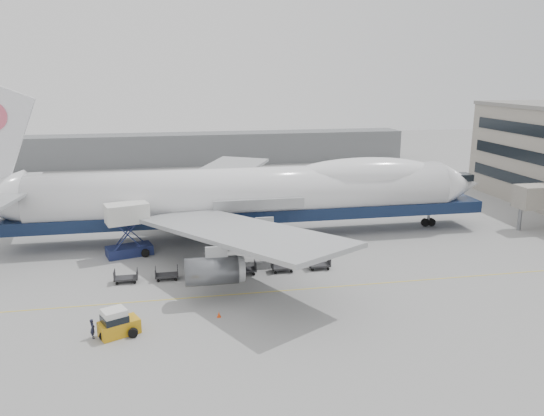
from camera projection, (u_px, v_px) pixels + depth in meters
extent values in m
plane|color=gray|center=(263.00, 269.00, 56.49)|extent=(260.00, 260.00, 0.00)
cube|color=gold|center=(274.00, 291.00, 50.78)|extent=(60.00, 0.15, 0.01)
cylinder|color=slate|center=(520.00, 219.00, 70.31)|extent=(0.50, 0.50, 3.00)
cube|color=slate|center=(167.00, 149.00, 120.42)|extent=(110.00, 8.00, 7.00)
cylinder|color=white|center=(247.00, 193.00, 66.51)|extent=(52.00, 6.40, 6.40)
cube|color=#0F1D3A|center=(255.00, 212.00, 67.32)|extent=(60.00, 5.76, 1.50)
cone|color=white|center=(458.00, 184.00, 71.80)|extent=(6.00, 6.40, 6.40)
ellipsoid|color=white|center=(365.00, 175.00, 68.92)|extent=(20.67, 5.78, 4.56)
cube|color=#9EA0A3|center=(237.00, 231.00, 52.51)|extent=(20.35, 26.74, 2.26)
cube|color=#9EA0A3|center=(213.00, 177.00, 79.70)|extent=(20.35, 26.74, 2.26)
cylinder|color=#595B60|center=(192.00, 186.00, 84.18)|extent=(4.80, 2.60, 2.60)
cylinder|color=#595B60|center=(237.00, 197.00, 76.71)|extent=(4.80, 2.60, 2.60)
cylinder|color=#595B60|center=(260.00, 238.00, 57.68)|extent=(4.80, 2.60, 2.60)
cylinder|color=#595B60|center=(211.00, 271.00, 48.02)|extent=(4.80, 2.60, 2.60)
cylinder|color=slate|center=(429.00, 217.00, 72.17)|extent=(0.36, 0.36, 2.50)
cylinder|color=black|center=(428.00, 222.00, 72.34)|extent=(1.10, 0.45, 1.10)
cylinder|color=slate|center=(226.00, 235.00, 64.20)|extent=(0.36, 0.36, 2.50)
cylinder|color=black|center=(226.00, 241.00, 64.37)|extent=(1.10, 0.45, 1.10)
cylinder|color=slate|center=(221.00, 222.00, 69.91)|extent=(0.36, 0.36, 2.50)
cylinder|color=black|center=(221.00, 227.00, 70.08)|extent=(1.10, 0.45, 1.10)
cube|color=#1A234F|center=(129.00, 251.00, 60.80)|extent=(5.53, 3.74, 1.11)
cube|color=silver|center=(127.00, 213.00, 59.70)|extent=(5.20, 3.82, 2.22)
cube|color=#1A234F|center=(127.00, 235.00, 59.18)|extent=(3.50, 1.12, 3.99)
cube|color=#1A234F|center=(129.00, 229.00, 61.30)|extent=(3.50, 1.12, 3.99)
cube|color=slate|center=(128.00, 210.00, 61.24)|extent=(2.67, 1.84, 0.15)
cylinder|color=black|center=(112.00, 255.00, 59.53)|extent=(0.91, 0.35, 0.91)
cylinder|color=black|center=(114.00, 250.00, 61.45)|extent=(0.91, 0.35, 0.91)
cylinder|color=black|center=(145.00, 253.00, 60.19)|extent=(0.91, 0.35, 0.91)
cylinder|color=black|center=(146.00, 248.00, 62.12)|extent=(0.91, 0.35, 0.91)
cube|color=#CD9213|center=(119.00, 327.00, 42.28)|extent=(3.48, 2.78, 1.21)
cube|color=silver|center=(114.00, 316.00, 41.82)|extent=(2.24, 2.13, 1.10)
cube|color=black|center=(114.00, 319.00, 41.88)|extent=(2.38, 2.28, 0.55)
cylinder|color=black|center=(104.00, 335.00, 41.46)|extent=(0.77, 0.33, 0.77)
cylinder|color=black|center=(106.00, 327.00, 42.81)|extent=(0.77, 0.33, 0.77)
cylinder|color=black|center=(133.00, 333.00, 41.86)|extent=(0.77, 0.33, 0.77)
cylinder|color=black|center=(134.00, 325.00, 43.21)|extent=(0.77, 0.33, 0.77)
imported|color=black|center=(93.00, 329.00, 41.68)|extent=(0.52, 0.67, 1.61)
cone|color=#DB3E0B|center=(219.00, 314.00, 45.39)|extent=(0.32, 0.32, 0.50)
cube|color=#DB3E0B|center=(219.00, 317.00, 45.45)|extent=(0.34, 0.34, 0.03)
cube|color=#2D2D30|center=(126.00, 278.00, 52.90)|extent=(2.30, 1.35, 0.18)
cube|color=#2D2D30|center=(114.00, 275.00, 52.60)|extent=(0.08, 1.35, 0.90)
cube|color=#2D2D30|center=(137.00, 274.00, 53.00)|extent=(0.08, 1.35, 0.90)
cylinder|color=black|center=(117.00, 284.00, 52.30)|extent=(0.30, 0.12, 0.30)
cylinder|color=black|center=(118.00, 279.00, 53.34)|extent=(0.30, 0.12, 0.30)
cylinder|color=black|center=(135.00, 282.00, 52.61)|extent=(0.30, 0.12, 0.30)
cylinder|color=black|center=(135.00, 278.00, 53.65)|extent=(0.30, 0.12, 0.30)
cube|color=#2D2D30|center=(167.00, 275.00, 53.63)|extent=(2.30, 1.35, 0.18)
cube|color=#2D2D30|center=(155.00, 272.00, 53.33)|extent=(0.08, 1.35, 0.90)
cube|color=#2D2D30|center=(178.00, 271.00, 53.73)|extent=(0.08, 1.35, 0.90)
cylinder|color=black|center=(158.00, 281.00, 53.03)|extent=(0.30, 0.12, 0.30)
cylinder|color=black|center=(158.00, 277.00, 54.07)|extent=(0.30, 0.12, 0.30)
cylinder|color=black|center=(175.00, 279.00, 53.34)|extent=(0.30, 0.12, 0.30)
cylinder|color=black|center=(175.00, 275.00, 54.38)|extent=(0.30, 0.12, 0.30)
cube|color=#2D2D30|center=(206.00, 273.00, 54.36)|extent=(2.30, 1.35, 0.18)
cube|color=#2D2D30|center=(195.00, 270.00, 54.06)|extent=(0.08, 1.35, 0.90)
cube|color=#2D2D30|center=(217.00, 268.00, 54.46)|extent=(0.08, 1.35, 0.90)
cylinder|color=black|center=(198.00, 278.00, 53.76)|extent=(0.30, 0.12, 0.30)
cylinder|color=black|center=(198.00, 274.00, 54.80)|extent=(0.30, 0.12, 0.30)
cylinder|color=black|center=(215.00, 277.00, 54.07)|extent=(0.30, 0.12, 0.30)
cylinder|color=black|center=(214.00, 273.00, 55.11)|extent=(0.30, 0.12, 0.30)
cube|color=#2D2D30|center=(245.00, 270.00, 55.09)|extent=(2.30, 1.35, 0.18)
cube|color=#2D2D30|center=(234.00, 267.00, 54.79)|extent=(0.08, 1.35, 0.90)
cube|color=#2D2D30|center=(255.00, 266.00, 55.19)|extent=(0.08, 1.35, 0.90)
cylinder|color=black|center=(237.00, 275.00, 54.49)|extent=(0.30, 0.12, 0.30)
cylinder|color=black|center=(236.00, 271.00, 55.53)|extent=(0.30, 0.12, 0.30)
cylinder|color=black|center=(254.00, 274.00, 54.80)|extent=(0.30, 0.12, 0.30)
cylinder|color=black|center=(252.00, 270.00, 55.84)|extent=(0.30, 0.12, 0.30)
cube|color=#2D2D30|center=(282.00, 267.00, 55.82)|extent=(2.30, 1.35, 0.18)
cube|color=#2D2D30|center=(272.00, 264.00, 55.52)|extent=(0.08, 1.35, 0.90)
cube|color=#2D2D30|center=(293.00, 263.00, 55.92)|extent=(0.08, 1.35, 0.90)
cylinder|color=black|center=(276.00, 272.00, 55.22)|extent=(0.30, 0.12, 0.30)
cylinder|color=black|center=(274.00, 269.00, 56.26)|extent=(0.30, 0.12, 0.30)
cylinder|color=black|center=(291.00, 271.00, 55.53)|extent=(0.30, 0.12, 0.30)
cylinder|color=black|center=(289.00, 268.00, 56.57)|extent=(0.30, 0.12, 0.30)
cube|color=#2D2D30|center=(319.00, 265.00, 56.55)|extent=(2.30, 1.35, 0.18)
cube|color=#2D2D30|center=(309.00, 262.00, 56.25)|extent=(0.08, 1.35, 0.90)
cube|color=#2D2D30|center=(329.00, 261.00, 56.65)|extent=(0.08, 1.35, 0.90)
cylinder|color=black|center=(313.00, 270.00, 55.94)|extent=(0.30, 0.12, 0.30)
cylinder|color=black|center=(310.00, 266.00, 56.99)|extent=(0.30, 0.12, 0.30)
cylinder|color=black|center=(328.00, 269.00, 56.26)|extent=(0.30, 0.12, 0.30)
cylinder|color=black|center=(325.00, 265.00, 57.30)|extent=(0.30, 0.12, 0.30)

